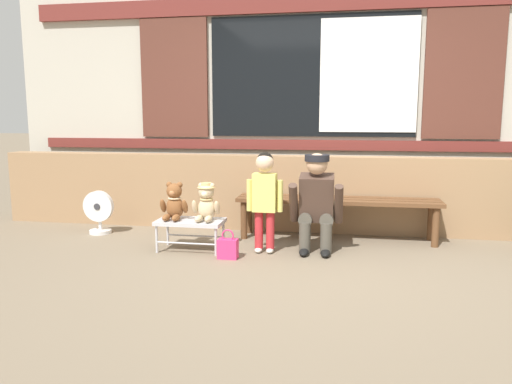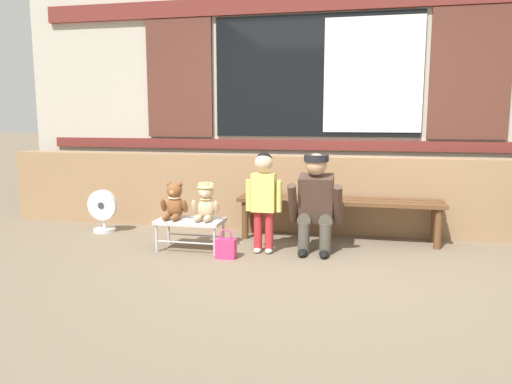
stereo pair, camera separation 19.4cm
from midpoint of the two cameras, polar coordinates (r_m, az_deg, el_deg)
The scene contains 11 objects.
ground_plane at distance 4.30m, azimuth 3.13°, elevation -8.70°, with size 60.00×60.00×0.00m, color #756651.
brick_low_wall at distance 5.59m, azimuth 4.96°, elevation -0.18°, with size 7.31×0.25×0.85m, color #997551.
shop_facade at distance 6.05m, azimuth 5.62°, elevation 12.58°, with size 7.46×0.26×3.37m.
wooden_bench_long at distance 5.22m, azimuth 8.31°, elevation -1.45°, with size 2.10×0.40×0.44m.
small_display_bench at distance 4.83m, azimuth -8.73°, elevation -3.59°, with size 0.64×0.36×0.30m.
teddy_bear_plain at distance 4.85m, azimuth -10.57°, elevation -1.21°, with size 0.28×0.26×0.36m.
teddy_bear_with_hat at distance 4.74m, azimuth -6.94°, elevation -1.23°, with size 0.28×0.27×0.36m.
child_standing at distance 4.63m, azimuth -0.19°, elevation 0.10°, with size 0.35×0.18×0.96m.
adult_crouching at distance 4.71m, azimuth 5.95°, elevation -1.19°, with size 0.50×0.49×0.95m.
handbag_on_ground at distance 4.55m, azimuth -4.50°, elevation -6.49°, with size 0.18×0.11×0.27m.
floor_fan at distance 5.74m, azimuth -18.61°, elevation -2.25°, with size 0.34×0.24×0.48m.
Camera 1 is at (0.40, -4.10, 1.29)m, focal length 34.63 mm.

